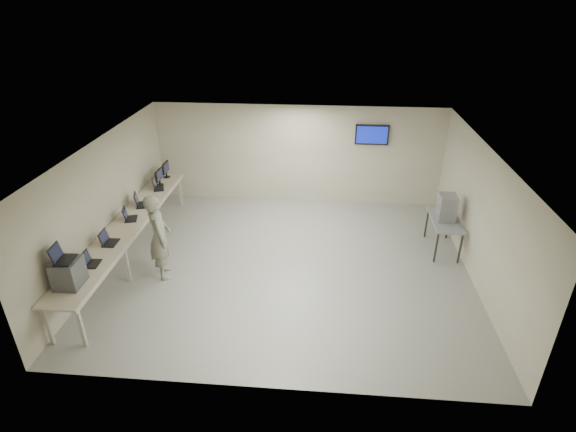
# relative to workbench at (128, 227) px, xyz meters

# --- Properties ---
(room) EXTENTS (8.01, 7.01, 2.81)m
(room) POSITION_rel_workbench_xyz_m (3.62, 0.06, 0.58)
(room) COLOR #A1A09D
(room) RESTS_ON ground
(workbench) EXTENTS (0.76, 6.00, 0.90)m
(workbench) POSITION_rel_workbench_xyz_m (0.00, 0.00, 0.00)
(workbench) COLOR beige
(workbench) RESTS_ON ground
(equipment_box) EXTENTS (0.44, 0.50, 0.51)m
(equipment_box) POSITION_rel_workbench_xyz_m (-0.06, -2.31, 0.33)
(equipment_box) COLOR slate
(equipment_box) RESTS_ON workbench
(laptop_on_box) EXTENTS (0.34, 0.40, 0.30)m
(laptop_on_box) POSITION_rel_workbench_xyz_m (-0.12, -2.31, 0.66)
(laptop_on_box) COLOR black
(laptop_on_box) RESTS_ON equipment_box
(laptop_0) EXTENTS (0.29, 0.35, 0.26)m
(laptop_0) POSITION_rel_workbench_xyz_m (-0.05, -1.65, 0.14)
(laptop_0) COLOR black
(laptop_0) RESTS_ON workbench
(laptop_1) EXTENTS (0.30, 0.37, 0.28)m
(laptop_1) POSITION_rel_workbench_xyz_m (-0.05, -0.86, 0.15)
(laptop_1) COLOR black
(laptop_1) RESTS_ON workbench
(laptop_2) EXTENTS (0.38, 0.41, 0.27)m
(laptop_2) POSITION_rel_workbench_xyz_m (-0.05, 0.22, 0.14)
(laptop_2) COLOR black
(laptop_2) RESTS_ON workbench
(laptop_3) EXTENTS (0.44, 0.47, 0.31)m
(laptop_3) POSITION_rel_workbench_xyz_m (-0.06, 0.95, 0.15)
(laptop_3) COLOR black
(laptop_3) RESTS_ON workbench
(laptop_4) EXTENTS (0.39, 0.41, 0.27)m
(laptop_4) POSITION_rel_workbench_xyz_m (-0.01, 1.93, 0.14)
(laptop_4) COLOR black
(laptop_4) RESTS_ON workbench
(monitor_near) EXTENTS (0.19, 0.43, 0.43)m
(monitor_near) POSITION_rel_workbench_xyz_m (-0.01, 2.20, 0.33)
(monitor_near) COLOR black
(monitor_near) RESTS_ON workbench
(monitor_far) EXTENTS (0.19, 0.43, 0.43)m
(monitor_far) POSITION_rel_workbench_xyz_m (-0.01, 2.75, 0.33)
(monitor_far) COLOR black
(monitor_far) RESTS_ON workbench
(soldier) EXTENTS (0.71, 0.83, 1.91)m
(soldier) POSITION_rel_workbench_xyz_m (0.95, -0.60, 0.13)
(soldier) COLOR #696C54
(soldier) RESTS_ON ground
(side_table) EXTENTS (0.63, 1.35, 0.81)m
(side_table) POSITION_rel_workbench_xyz_m (7.19, 1.00, -0.09)
(side_table) COLOR gray
(side_table) RESTS_ON ground
(storage_bins) EXTENTS (0.39, 0.43, 0.61)m
(storage_bins) POSITION_rel_workbench_xyz_m (7.17, 1.00, 0.29)
(storage_bins) COLOR #939597
(storage_bins) RESTS_ON side_table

